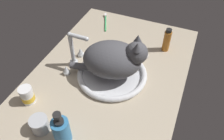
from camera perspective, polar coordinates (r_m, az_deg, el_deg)
countertop at (r=109.24cm, az=-0.94°, el=-1.71°), size 105.37×70.31×3.00cm
sink_basin at (r=106.67cm, az=0.00°, el=-1.07°), size 33.15×33.15×2.67cm
faucet at (r=109.14cm, az=-9.59°, el=4.22°), size 17.50×11.55×19.47cm
cat at (r=99.64cm, az=0.93°, el=2.77°), size 25.25×35.37×20.25cm
amber_bottle at (r=121.37cm, az=13.70°, el=7.30°), size 3.80×3.80×13.19cm
pill_bottle at (r=101.20cm, az=-20.65°, el=-6.07°), size 5.67×5.67×8.27cm
soap_pump_bottle at (r=85.09cm, az=-12.68°, el=-14.65°), size 6.38×6.38×15.97cm
metal_jar at (r=91.79cm, az=-17.84°, el=-12.99°), size 7.07×7.07×6.33cm
toothbrush at (r=142.52cm, az=-1.65°, el=12.07°), size 16.96×8.19×1.70cm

